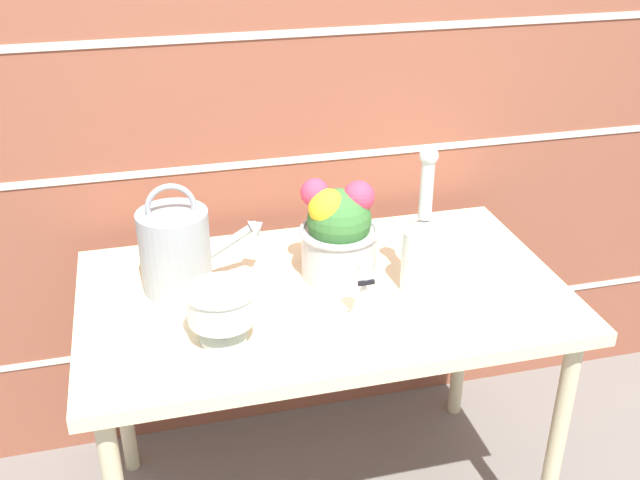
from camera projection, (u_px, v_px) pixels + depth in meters
name	position (u px, v px, depth m)	size (l,w,h in m)	color
brick_wall	(282.00, 96.00, 2.10)	(3.60, 0.08, 2.20)	brown
patio_table	(323.00, 314.00, 1.90)	(1.20, 0.70, 0.74)	beige
watering_can	(177.00, 249.00, 1.83)	(0.32, 0.17, 0.28)	#93999E
crystal_pedestal_bowl	(221.00, 307.00, 1.64)	(0.16, 0.16, 0.13)	silver
flower_planter	(338.00, 231.00, 1.88)	(0.20, 0.20, 0.26)	#ADADB2
glass_decanter	(422.00, 246.00, 1.81)	(0.10, 0.10, 0.38)	silver
figurine_vase	(363.00, 295.00, 1.71)	(0.07, 0.07, 0.18)	white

